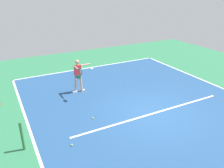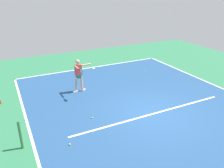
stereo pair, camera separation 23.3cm
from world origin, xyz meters
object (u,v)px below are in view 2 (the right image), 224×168
object	(u,v)px
tennis_ball_by_sideline	(92,118)
water_bottle	(0,102)
net_post	(20,135)
tennis_ball_near_player	(145,71)
tennis_ball_by_baseline	(70,144)
tennis_player	(79,74)

from	to	relation	value
tennis_ball_by_sideline	water_bottle	world-z (taller)	water_bottle
net_post	water_bottle	distance (m)	3.94
tennis_ball_near_player	tennis_ball_by_baseline	bearing A→B (deg)	37.71
tennis_ball_by_baseline	tennis_ball_by_sideline	distance (m)	1.88
tennis_ball_by_baseline	tennis_ball_near_player	distance (m)	8.42
net_post	tennis_ball_by_baseline	world-z (taller)	net_post
tennis_player	water_bottle	bearing A→B (deg)	-6.62
tennis_ball_by_baseline	water_bottle	xyz separation A→B (m)	(2.03, -4.45, 0.08)
tennis_ball_by_sideline	water_bottle	size ratio (longest dim) A/B	0.30
tennis_ball_near_player	tennis_ball_by_sideline	distance (m)	6.55
tennis_ball_by_sideline	tennis_ball_by_baseline	bearing A→B (deg)	43.69
tennis_ball_by_baseline	tennis_ball_by_sideline	xyz separation A→B (m)	(-1.36, -1.30, 0.00)
tennis_player	tennis_ball_by_baseline	world-z (taller)	tennis_player
tennis_ball_near_player	water_bottle	world-z (taller)	water_bottle
net_post	water_bottle	size ratio (longest dim) A/B	4.86
tennis_player	tennis_ball_near_player	distance (m)	5.07
water_bottle	tennis_ball_by_baseline	bearing A→B (deg)	114.55
tennis_ball_near_player	tennis_player	bearing A→B (deg)	11.98
tennis_player	water_bottle	distance (m)	3.95
tennis_player	water_bottle	size ratio (longest dim) A/B	8.03
tennis_ball_by_baseline	tennis_player	bearing A→B (deg)	-113.53
tennis_ball_near_player	tennis_ball_by_sideline	xyz separation A→B (m)	(5.30, 3.85, 0.00)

